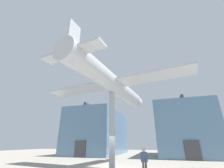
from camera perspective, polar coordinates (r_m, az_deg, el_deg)
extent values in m
cube|color=slate|center=(32.08, -4.64, -18.06)|extent=(8.27, 15.91, 7.84)
cube|color=#383A3F|center=(32.62, -4.41, -10.65)|extent=(0.36, 15.12, 0.60)
cube|color=#383A3F|center=(24.72, -12.09, -23.06)|extent=(1.80, 0.12, 2.30)
cube|color=slate|center=(30.17, 24.70, -16.03)|extent=(8.27, 15.91, 7.84)
cube|color=#383A3F|center=(30.74, 23.47, -8.25)|extent=(0.36, 15.12, 0.60)
cube|color=#383A3F|center=(22.18, 28.37, -21.32)|extent=(1.80, 0.12, 2.30)
cylinder|color=#999EA3|center=(13.68, 0.00, -16.18)|extent=(0.50, 0.50, 6.47)
cylinder|color=#B2B7BC|center=(14.66, 0.00, 0.00)|extent=(4.03, 13.53, 1.74)
cube|color=#B2B7BC|center=(14.66, 0.00, 0.00)|extent=(14.95, 4.71, 0.18)
cube|color=#B2B7BC|center=(10.36, -15.11, 11.56)|extent=(4.84, 1.80, 0.18)
cube|color=#B2B7BC|center=(11.06, -14.47, 16.87)|extent=(0.37, 1.11, 2.35)
cone|color=#B2B7BC|center=(21.21, 9.05, -6.63)|extent=(1.69, 1.61, 1.48)
sphere|color=black|center=(22.01, 9.76, -7.14)|extent=(0.44, 0.44, 0.44)
cube|color=navy|center=(11.32, 12.11, -25.50)|extent=(0.46, 0.37, 0.60)
sphere|color=tan|center=(11.30, 11.93, -23.36)|extent=(0.24, 0.24, 0.24)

